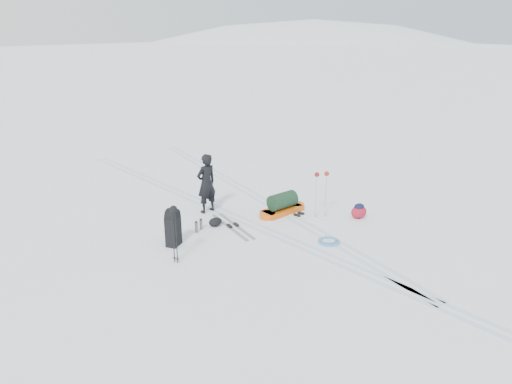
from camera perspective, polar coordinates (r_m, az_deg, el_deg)
ground at (r=12.72m, az=0.49°, el=-4.17°), size 200.00×200.00×0.00m
snow_hill_backdrop at (r=138.05m, az=-1.15°, el=-13.28°), size 359.50×192.00×162.45m
ski_tracks at (r=13.71m, az=0.20°, el=-2.39°), size 3.38×17.97×0.01m
skier at (r=13.58m, az=-5.69°, el=0.99°), size 0.63×0.44×1.65m
pulk_sled at (r=13.64m, az=3.03°, el=-1.54°), size 1.54×0.54×0.59m
expedition_rucksack at (r=11.86m, az=-9.47°, el=-4.01°), size 0.69×0.98×0.92m
ski_poles_black at (r=10.71m, az=-9.38°, el=-2.76°), size 0.16×0.18×1.33m
ski_poles_silver at (r=13.19m, az=7.51°, el=1.45°), size 0.39×0.23×1.27m
touring_skis_grey at (r=12.82m, az=-2.67°, el=-3.92°), size 0.57×1.94×0.07m
touring_skis_white at (r=13.56m, az=4.94°, el=-2.65°), size 0.70×1.90×0.07m
rope_coil at (r=12.07m, az=8.31°, el=-5.56°), size 0.53×0.53×0.06m
small_daypack at (r=13.59m, az=11.67°, el=-2.14°), size 0.59×0.56×0.40m
thermos_pair at (r=12.60m, az=-6.58°, el=-3.84°), size 0.29×0.20×0.30m
stuff_sack at (r=12.86m, az=-4.67°, el=-3.43°), size 0.43×0.37×0.22m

